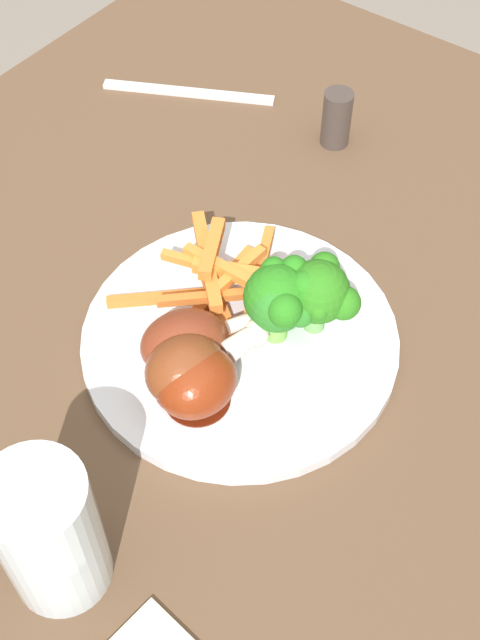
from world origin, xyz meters
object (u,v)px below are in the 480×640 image
fork (188,92)px  carrot_fries_pile (220,276)px  broccoli_floret_middle (320,293)px  chicken_drumstick_extra (200,380)px  dining_table (238,376)px  broccoli_floret_front (279,305)px  broccoli_floret_back (281,296)px  chicken_drumstick_far (189,340)px  water_glass (49,534)px  dinner_plate (240,339)px  pepper_shaker (337,118)px  chicken_drumstick_near (189,368)px

fork → carrot_fries_pile: bearing=-73.1°
broccoli_floret_middle → chicken_drumstick_extra: (0.11, -0.03, -0.02)m
dining_table → broccoli_floret_front: size_ratio=13.92×
broccoli_floret_back → chicken_drumstick_far: broccoli_floret_back is taller
water_glass → broccoli_floret_back: bearing=179.2°
dinner_plate → broccoli_floret_front: size_ratio=3.99×
broccoli_floret_middle → broccoli_floret_back: 0.03m
dining_table → broccoli_floret_middle: bearing=97.5°
water_glass → pepper_shaker: water_glass is taller
dining_table → carrot_fries_pile: carrot_fries_pile is taller
dining_table → chicken_drumstick_near: chicken_drumstick_near is taller
broccoli_floret_back → pepper_shaker: 0.27m
broccoli_floret_back → water_glass: (0.26, -0.00, 0.00)m
dining_table → dinner_plate: bearing=38.8°
broccoli_floret_front → pepper_shaker: 0.27m
broccoli_floret_middle → carrot_fries_pile: 0.09m
dining_table → chicken_drumstick_near: (0.10, 0.03, 0.15)m
broccoli_floret_back → chicken_drumstick_near: size_ratio=0.60×
chicken_drumstick_far → water_glass: (0.19, 0.04, 0.03)m
dinner_plate → chicken_drumstick_near: chicken_drumstick_near is taller
broccoli_floret_middle → dinner_plate: bearing=-45.6°
carrot_fries_pile → chicken_drumstick_far: size_ratio=1.21×
dinner_plate → carrot_fries_pile: size_ratio=1.76×
broccoli_floret_back → chicken_drumstick_extra: size_ratio=0.62×
fork → pepper_shaker: 0.18m
dinner_plate → broccoli_floret_back: broccoli_floret_back is taller
dinner_plate → fork: dinner_plate is taller
dining_table → dinner_plate: (0.04, 0.03, 0.12)m
chicken_drumstick_far → chicken_drumstick_extra: 0.04m
broccoli_floret_front → water_glass: (0.25, -0.01, 0.01)m
chicken_drumstick_extra → dining_table: bearing=-158.8°
chicken_drumstick_near → water_glass: water_glass is taller
broccoli_floret_middle → pepper_shaker: (-0.22, -0.12, -0.03)m
broccoli_floret_back → water_glass: water_glass is taller
dinner_plate → broccoli_floret_back: bearing=136.1°
water_glass → fork: bearing=-150.3°
broccoli_floret_back → carrot_fries_pile: bearing=-93.1°
dinner_plate → broccoli_floret_front: 0.06m
chicken_drumstick_near → fork: size_ratio=0.61×
broccoli_floret_front → broccoli_floret_middle: 0.03m
broccoli_floret_middle → water_glass: (0.28, -0.03, 0.01)m
dinner_plate → chicken_drumstick_extra: 0.07m
chicken_drumstick_far → pepper_shaker: pepper_shaker is taller
broccoli_floret_middle → chicken_drumstick_far: (0.09, -0.07, -0.02)m
broccoli_floret_front → chicken_drumstick_far: size_ratio=0.54×
carrot_fries_pile → pepper_shaker: size_ratio=2.51×
chicken_drumstick_far → broccoli_floret_front: bearing=143.7°
dining_table → chicken_drumstick_near: bearing=15.4°
chicken_drumstick_extra → pepper_shaker: 0.35m
broccoli_floret_front → chicken_drumstick_near: bearing=-17.3°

